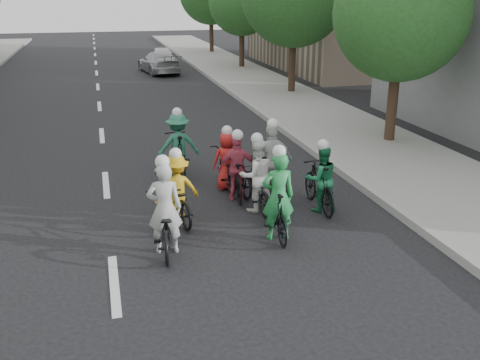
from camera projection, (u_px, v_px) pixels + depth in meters
name	position (u px, v px, depth m)	size (l,w,h in m)	color
ground	(114.00, 284.00, 8.85)	(120.00, 120.00, 0.00)	black
sidewalk_right	(323.00, 120.00, 19.87)	(4.00, 80.00, 0.15)	gray
curb_right	(273.00, 122.00, 19.39)	(0.18, 80.00, 0.18)	#999993
bldg_se	(356.00, 1.00, 33.25)	(10.00, 14.00, 8.00)	gray
tree_r_0	(401.00, 14.00, 15.66)	(4.00, 4.00, 5.97)	black
tree_r_2	(242.00, 2.00, 32.06)	(4.00, 4.00, 5.97)	black
cyclist_0	(165.00, 220.00, 9.84)	(0.88, 1.98, 1.88)	black
cyclist_1	(320.00, 183.00, 11.70)	(0.74, 1.80, 1.62)	black
cyclist_2	(177.00, 194.00, 11.13)	(1.02, 1.86, 1.61)	black
cyclist_3	(237.00, 174.00, 12.32)	(0.93, 1.57, 1.67)	black
cyclist_4	(227.00, 166.00, 13.03)	(0.72, 1.84, 1.59)	black
cyclist_5	(277.00, 206.00, 10.35)	(0.67, 1.66, 1.91)	black
cyclist_6	(256.00, 183.00, 11.70)	(0.84, 1.78, 1.77)	black
cyclist_7	(178.00, 150.00, 13.85)	(1.09, 1.90, 1.82)	black
cyclist_8	(271.00, 171.00, 12.40)	(1.08, 1.82, 1.90)	black
follow_car_lead	(159.00, 62.00, 31.40)	(1.74, 4.28, 1.24)	#A4A5A9
follow_car_trail	(162.00, 56.00, 34.76)	(1.43, 3.56, 1.21)	white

